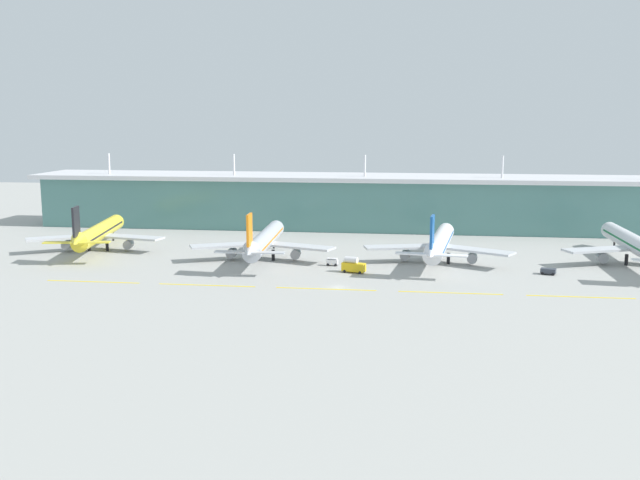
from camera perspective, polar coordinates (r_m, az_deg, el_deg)
The scene contains 14 objects.
ground_plane at distance 200.28m, azimuth 1.43°, elevation -3.78°, with size 600.00×600.00×0.00m, color #9E9E99.
terminal_building at distance 306.12m, azimuth 3.65°, elevation 3.08°, with size 288.00×34.00×31.75m.
airliner_nearest at distance 266.43m, azimuth -17.28°, elevation 0.56°, with size 48.06×60.87×18.90m.
airliner_near_middle at distance 238.59m, azimuth -4.48°, elevation -0.04°, with size 48.75×62.08×18.90m.
airliner_far_middle at distance 235.95m, azimuth 9.51°, elevation -0.26°, with size 48.45×60.29×18.90m.
airliner_farthest at distance 251.19m, azimuth 23.96°, elevation -0.36°, with size 48.80×71.17×18.90m.
taxiway_stripe_west at distance 216.85m, azimuth -17.69°, elevation -3.19°, with size 28.00×0.70×0.04m, color yellow.
taxiway_stripe_mid_west at distance 204.80m, azimuth -9.03°, elevation -3.59°, with size 28.00×0.70×0.04m, color yellow.
taxiway_stripe_centre at distance 197.92m, azimuth 0.47°, elevation -3.94°, with size 28.00×0.70×0.04m, color yellow.
taxiway_stripe_mid_east at distance 196.76m, azimuth 10.37°, elevation -4.18°, with size 28.00×0.70×0.04m, color yellow.
taxiway_stripe_east at distance 201.41m, azimuth 20.10°, elevation -4.30°, with size 28.00×0.70×0.04m, color yellow.
pushback_tug at distance 226.74m, azimuth 17.78°, elevation -2.37°, with size 4.93×3.66×1.85m.
fuel_truck at distance 218.58m, azimuth 2.66°, elevation -2.04°, with size 7.64×4.58×4.95m.
baggage_cart at distance 228.72m, azimuth 0.99°, elevation -1.76°, with size 3.70×2.17×2.48m.
Camera 1 is at (20.75, -193.68, 46.55)m, focal length 40.04 mm.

